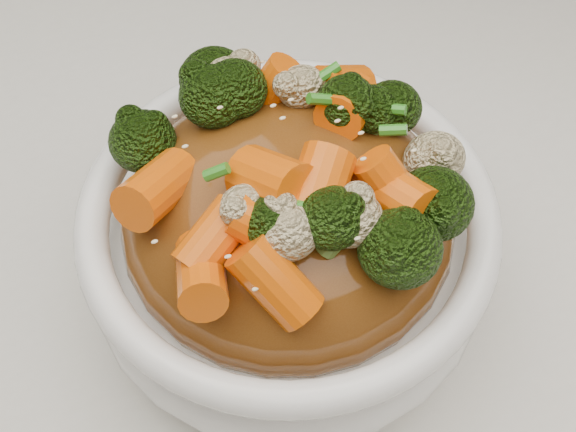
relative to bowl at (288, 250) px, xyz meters
name	(u,v)px	position (x,y,z in m)	size (l,w,h in m)	color
tablecloth	(313,339)	(0.00, -0.03, -0.06)	(1.20, 0.80, 0.04)	silver
bowl	(288,250)	(0.00, 0.00, 0.00)	(0.21, 0.21, 0.08)	white
sauce_base	(288,219)	(0.00, 0.00, 0.03)	(0.17, 0.17, 0.09)	#623410
carrots	(288,141)	(0.00, 0.00, 0.09)	(0.17, 0.17, 0.05)	#E35B07
broccoli	(288,143)	(0.00, 0.00, 0.09)	(0.17, 0.17, 0.04)	black
cauliflower	(288,145)	(0.00, 0.00, 0.09)	(0.17, 0.17, 0.04)	beige
scallions	(288,140)	(0.00, 0.00, 0.09)	(0.13, 0.13, 0.02)	#2B7A1C
sesame_seeds	(288,140)	(0.00, 0.00, 0.09)	(0.15, 0.15, 0.01)	beige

